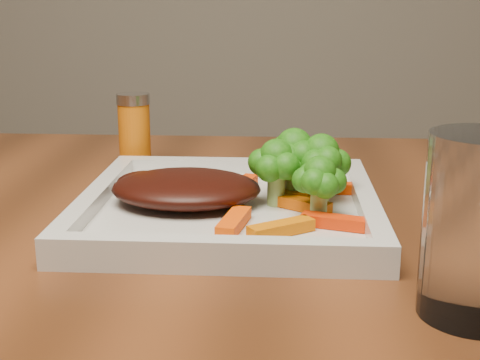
# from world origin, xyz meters

# --- Properties ---
(plate) EXTENTS (0.27, 0.27, 0.01)m
(plate) POSITION_xyz_m (0.21, 0.27, 0.76)
(plate) COLOR silver
(plate) RESTS_ON dining_table
(steak) EXTENTS (0.14, 0.11, 0.03)m
(steak) POSITION_xyz_m (0.16, 0.27, 0.78)
(steak) COLOR #350C07
(steak) RESTS_ON plate
(broccoli_0) EXTENTS (0.07, 0.07, 0.07)m
(broccoli_0) POSITION_xyz_m (0.27, 0.30, 0.80)
(broccoli_0) COLOR #175D0F
(broccoli_0) RESTS_ON plate
(broccoli_1) EXTENTS (0.08, 0.08, 0.06)m
(broccoli_1) POSITION_xyz_m (0.29, 0.28, 0.79)
(broccoli_1) COLOR #396C12
(broccoli_1) RESTS_ON plate
(broccoli_2) EXTENTS (0.06, 0.06, 0.06)m
(broccoli_2) POSITION_xyz_m (0.29, 0.24, 0.79)
(broccoli_2) COLOR #2E7413
(broccoli_2) RESTS_ON plate
(broccoli_3) EXTENTS (0.08, 0.08, 0.06)m
(broccoli_3) POSITION_xyz_m (0.25, 0.28, 0.79)
(broccoli_3) COLOR #2A6F12
(broccoli_3) RESTS_ON plate
(carrot_0) EXTENTS (0.06, 0.05, 0.01)m
(carrot_0) POSITION_xyz_m (0.25, 0.19, 0.77)
(carrot_0) COLOR #D76603
(carrot_0) RESTS_ON plate
(carrot_1) EXTENTS (0.06, 0.03, 0.01)m
(carrot_1) POSITION_xyz_m (0.30, 0.21, 0.77)
(carrot_1) COLOR red
(carrot_1) RESTS_ON plate
(carrot_2) EXTENTS (0.03, 0.06, 0.01)m
(carrot_2) POSITION_xyz_m (0.21, 0.21, 0.77)
(carrot_2) COLOR #F74904
(carrot_2) RESTS_ON plate
(carrot_3) EXTENTS (0.05, 0.01, 0.01)m
(carrot_3) POSITION_xyz_m (0.31, 0.32, 0.77)
(carrot_3) COLOR #FF4004
(carrot_3) RESTS_ON plate
(carrot_4) EXTENTS (0.03, 0.05, 0.01)m
(carrot_4) POSITION_xyz_m (0.22, 0.32, 0.77)
(carrot_4) COLOR #F03903
(carrot_4) RESTS_ON plate
(carrot_5) EXTENTS (0.06, 0.05, 0.01)m
(carrot_5) POSITION_xyz_m (0.27, 0.26, 0.77)
(carrot_5) COLOR #DF5603
(carrot_5) RESTS_ON plate
(carrot_6) EXTENTS (0.05, 0.02, 0.01)m
(carrot_6) POSITION_xyz_m (0.27, 0.29, 0.77)
(carrot_6) COLOR orange
(carrot_6) RESTS_ON plate
(spice_shaker) EXTENTS (0.05, 0.05, 0.09)m
(spice_shaker) POSITION_xyz_m (0.08, 0.44, 0.80)
(spice_shaker) COLOR #CC630B
(spice_shaker) RESTS_ON dining_table
(drinking_glass) EXTENTS (0.09, 0.09, 0.12)m
(drinking_glass) POSITION_xyz_m (0.38, 0.08, 0.81)
(drinking_glass) COLOR white
(drinking_glass) RESTS_ON dining_table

